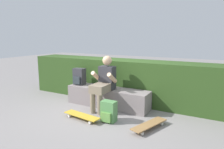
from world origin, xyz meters
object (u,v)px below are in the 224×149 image
bench_main (108,97)px  skateboard_near_person (82,116)px  backpack_on_bench (79,77)px  backpack_on_ground (109,112)px  person_skater (104,81)px  skateboard_beside_bench (149,125)px

bench_main → skateboard_near_person: (-0.06, -0.92, -0.14)m
backpack_on_bench → backpack_on_ground: size_ratio=1.00×
skateboard_near_person → backpack_on_bench: (-0.74, 0.91, 0.55)m
person_skater → backpack_on_ground: bearing=-52.1°
bench_main → backpack_on_ground: bench_main is taller
person_skater → skateboard_beside_bench: 1.41m
skateboard_near_person → backpack_on_ground: size_ratio=2.05×
skateboard_beside_bench → backpack_on_ground: backpack_on_ground is taller
skateboard_beside_bench → backpack_on_bench: 2.21m
person_skater → skateboard_near_person: bearing=-97.5°
bench_main → backpack_on_bench: bearing=-179.3°
person_skater → skateboard_near_person: 0.90m
bench_main → skateboard_beside_bench: 1.42m
person_skater → skateboard_near_person: person_skater is taller
bench_main → person_skater: person_skater is taller
person_skater → backpack_on_bench: bearing=166.1°
backpack_on_bench → backpack_on_ground: bearing=-30.8°
bench_main → person_skater: size_ratio=1.66×
skateboard_near_person → backpack_on_ground: 0.55m
bench_main → skateboard_beside_bench: size_ratio=2.38×
person_skater → skateboard_beside_bench: (1.20, -0.47, -0.56)m
skateboard_beside_bench → bench_main: bearing=150.9°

